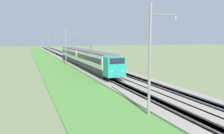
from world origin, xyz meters
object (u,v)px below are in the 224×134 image
Objects in this scene: catenary_mast_near at (150,59)px; catenary_mast_far at (49,43)px; catenary_mast_distant at (42,42)px; passenger_train at (83,57)px; catenary_mast_mid at (66,46)px.

catenary_mast_far is at bearing -0.00° from catenary_mast_near.
catenary_mast_distant is (118.39, -0.00, -0.29)m from catenary_mast_near.
passenger_train is at bearing -4.34° from catenary_mast_near.
catenary_mast_distant is at bearing -178.35° from passenger_train.
catenary_mast_far is at bearing 0.00° from catenary_mast_mid.
catenary_mast_far is at bearing 180.00° from catenary_mast_distant.
catenary_mast_mid is (39.46, -0.00, -0.15)m from catenary_mast_near.
catenary_mast_near is 1.03× the size of catenary_mast_mid.
catenary_mast_near is 39.46m from catenary_mast_mid.
catenary_mast_far is 1.03× the size of catenary_mast_distant.
catenary_mast_far is 39.46m from catenary_mast_distant.
catenary_mast_near reaches higher than catenary_mast_far.
catenary_mast_mid is at bearing -0.00° from catenary_mast_near.
catenary_mast_near reaches higher than catenary_mast_distant.
catenary_mast_mid reaches higher than catenary_mast_distant.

